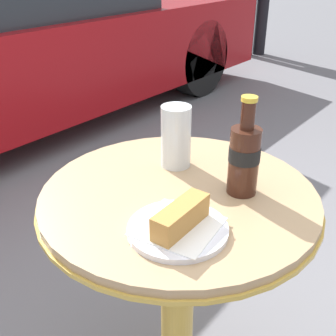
{
  "coord_description": "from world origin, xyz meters",
  "views": [
    {
      "loc": [
        -0.67,
        -0.5,
        1.27
      ],
      "look_at": [
        0.0,
        0.03,
        0.82
      ],
      "focal_mm": 45.0,
      "sensor_mm": 36.0,
      "label": 1
    }
  ],
  "objects": [
    {
      "name": "drinking_glass",
      "position": [
        0.1,
        0.09,
        0.84
      ],
      "size": [
        0.08,
        0.08,
        0.16
      ],
      "color": "black",
      "rests_on": "bistro_table"
    },
    {
      "name": "parked_car",
      "position": [
        1.18,
        2.52,
        0.66
      ],
      "size": [
        4.57,
        1.7,
        1.38
      ],
      "color": "#9E0F14",
      "rests_on": "ground_plane"
    },
    {
      "name": "lunch_plate_near",
      "position": [
        -0.13,
        -0.1,
        0.79
      ],
      "size": [
        0.2,
        0.2,
        0.06
      ],
      "color": "white",
      "rests_on": "bistro_table"
    },
    {
      "name": "bistro_table",
      "position": [
        0.0,
        0.0,
        0.55
      ],
      "size": [
        0.65,
        0.65,
        0.77
      ],
      "color": "gold",
      "rests_on": "ground_plane"
    },
    {
      "name": "cola_bottle_left",
      "position": [
        0.09,
        -0.11,
        0.86
      ],
      "size": [
        0.07,
        0.07,
        0.23
      ],
      "color": "#3D1E14",
      "rests_on": "bistro_table"
    }
  ]
}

